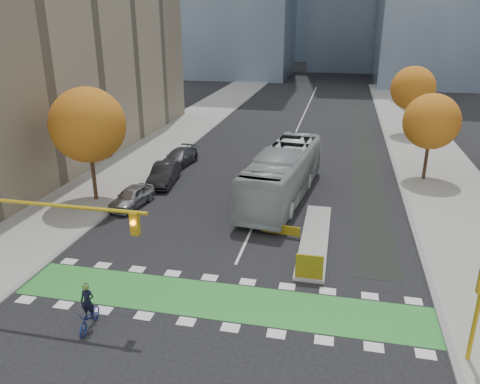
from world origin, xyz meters
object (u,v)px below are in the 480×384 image
at_px(parked_car_a, 132,197).
at_px(parked_car_b, 164,174).
at_px(tree_east_near, 431,122).
at_px(cyclist, 89,313).
at_px(traffic_signal_east, 479,302).
at_px(bus, 283,174).
at_px(traffic_signal_west, 31,225).
at_px(tree_east_far, 413,88).
at_px(tree_west, 88,125).
at_px(parked_car_c, 179,158).
at_px(hazard_board, 309,267).

distance_m(parked_car_a, parked_car_b, 5.03).
distance_m(tree_east_near, cyclist, 29.37).
distance_m(traffic_signal_east, bus, 18.53).
relative_size(tree_east_near, traffic_signal_west, 0.83).
xyz_separation_m(tree_east_far, cyclist, (-17.41, -39.65, -4.52)).
bearing_deg(cyclist, tree_east_far, 61.97).
relative_size(tree_west, parked_car_c, 1.66).
bearing_deg(hazard_board, parked_car_a, 150.34).
bearing_deg(parked_car_a, traffic_signal_west, -77.66).
bearing_deg(tree_east_far, parked_car_c, -142.67).
height_order(traffic_signal_east, bus, traffic_signal_east).
relative_size(tree_east_near, parked_car_a, 1.68).
distance_m(tree_east_near, parked_car_a, 23.80).
bearing_deg(parked_car_c, tree_west, -99.55).
height_order(tree_east_far, parked_car_b, tree_east_far).
bearing_deg(parked_car_c, hazard_board, -45.44).
distance_m(tree_west, traffic_signal_east, 25.90).
height_order(tree_east_far, traffic_signal_east, tree_east_far).
distance_m(traffic_signal_west, bus, 18.52).
bearing_deg(cyclist, bus, 66.15).
xyz_separation_m(traffic_signal_west, parked_car_a, (-1.07, 12.11, -3.32)).
height_order(tree_east_far, traffic_signal_west, tree_east_far).
distance_m(tree_west, parked_car_c, 11.19).
bearing_deg(parked_car_a, traffic_signal_east, -24.55).
bearing_deg(hazard_board, tree_west, 154.01).
relative_size(hazard_board, tree_east_far, 0.18).
bearing_deg(tree_west, parked_car_b, 52.55).
bearing_deg(tree_west, parked_car_c, 72.65).
relative_size(cyclist, parked_car_c, 0.43).
bearing_deg(parked_car_c, tree_east_far, 45.13).
height_order(hazard_board, traffic_signal_west, traffic_signal_west).
xyz_separation_m(tree_east_far, parked_car_a, (-21.50, -26.40, -4.52)).
height_order(tree_east_far, parked_car_a, tree_east_far).
xyz_separation_m(tree_east_near, tree_east_far, (0.50, 16.00, 0.38)).
bearing_deg(hazard_board, parked_car_c, 126.76).
relative_size(traffic_signal_west, parked_car_a, 2.02).
relative_size(parked_car_a, parked_car_b, 0.85).
xyz_separation_m(parked_car_b, parked_car_c, (-0.53, 5.00, -0.09)).
bearing_deg(traffic_signal_east, hazard_board, 144.08).
bearing_deg(bus, cyclist, -102.75).
bearing_deg(tree_east_far, tree_west, -133.30).
xyz_separation_m(tree_east_far, traffic_signal_east, (-2.00, -38.51, -2.51)).
height_order(cyclist, parked_car_b, cyclist).
height_order(tree_east_far, cyclist, tree_east_far).
height_order(tree_east_near, traffic_signal_east, tree_east_near).
relative_size(hazard_board, tree_west, 0.17).
distance_m(traffic_signal_west, parked_car_c, 22.39).
relative_size(bus, parked_car_b, 2.74).
relative_size(tree_east_far, parked_car_b, 1.55).
relative_size(hazard_board, traffic_signal_east, 0.34).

